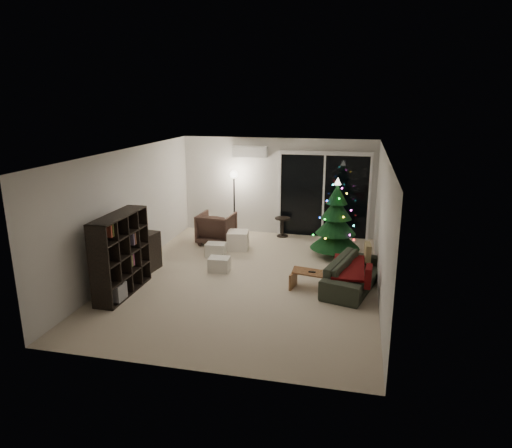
{
  "coord_description": "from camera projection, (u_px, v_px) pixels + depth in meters",
  "views": [
    {
      "loc": [
        2.02,
        -8.21,
        3.46
      ],
      "look_at": [
        0.1,
        0.3,
        1.05
      ],
      "focal_mm": 32.0,
      "sensor_mm": 36.0,
      "label": 1
    }
  ],
  "objects": [
    {
      "name": "ottoman",
      "position": [
        238.0,
        240.0,
        10.79
      ],
      "size": [
        0.55,
        0.55,
        0.43
      ],
      "primitive_type": "cube",
      "rotation": [
        0.0,
        0.0,
        0.15
      ],
      "color": "white",
      "rests_on": "floor"
    },
    {
      "name": "cardboard_box_a",
      "position": [
        216.0,
        250.0,
        10.29
      ],
      "size": [
        0.46,
        0.36,
        0.31
      ],
      "primitive_type": "cube",
      "rotation": [
        0.0,
        0.0,
        0.07
      ],
      "color": "white",
      "rests_on": "floor"
    },
    {
      "name": "sofa_throw",
      "position": [
        349.0,
        267.0,
        8.59
      ],
      "size": [
        0.58,
        1.34,
        0.04
      ],
      "primitive_type": "cube",
      "color": "#620B11",
      "rests_on": "sofa"
    },
    {
      "name": "remote_b",
      "position": [
        326.0,
        272.0,
        8.47
      ],
      "size": [
        0.13,
        0.08,
        0.02
      ],
      "primitive_type": "cube",
      "rotation": [
        0.0,
        0.0,
        0.35
      ],
      "color": "slate",
      "rests_on": "coffee_table"
    },
    {
      "name": "room",
      "position": [
        283.0,
        212.0,
        10.11
      ],
      "size": [
        6.5,
        7.51,
        2.6
      ],
      "color": "beige",
      "rests_on": "ground"
    },
    {
      "name": "floor_lamp",
      "position": [
        234.0,
        205.0,
        11.73
      ],
      "size": [
        0.26,
        0.26,
        1.62
      ],
      "primitive_type": "cylinder",
      "color": "black",
      "rests_on": "floor"
    },
    {
      "name": "side_table",
      "position": [
        282.0,
        227.0,
        11.77
      ],
      "size": [
        0.44,
        0.44,
        0.5
      ],
      "primitive_type": "cylinder",
      "rotation": [
        0.0,
        0.0,
        0.12
      ],
      "color": "black",
      "rests_on": "floor"
    },
    {
      "name": "cushion_a",
      "position": [
        368.0,
        252.0,
        9.1
      ],
      "size": [
        0.14,
        0.37,
        0.36
      ],
      "primitive_type": "cube",
      "rotation": [
        0.0,
        0.0,
        0.09
      ],
      "color": "olive",
      "rests_on": "sofa"
    },
    {
      "name": "christmas_tree",
      "position": [
        336.0,
        218.0,
        10.1
      ],
      "size": [
        1.42,
        1.42,
        1.8
      ],
      "primitive_type": "cone",
      "rotation": [
        0.0,
        0.0,
        0.34
      ],
      "color": "black",
      "rests_on": "floor"
    },
    {
      "name": "coffee_table",
      "position": [
        320.0,
        281.0,
        8.49
      ],
      "size": [
        1.12,
        0.58,
        0.34
      ],
      "primitive_type": null,
      "rotation": [
        0.0,
        0.0,
        -0.2
      ],
      "color": "#9C6C42",
      "rests_on": "floor"
    },
    {
      "name": "media_cabinet",
      "position": [
        135.0,
        257.0,
        9.13
      ],
      "size": [
        0.63,
        1.31,
        0.79
      ],
      "primitive_type": "cube",
      "rotation": [
        0.0,
        0.0,
        -0.13
      ],
      "color": "black",
      "rests_on": "floor"
    },
    {
      "name": "cushion_b",
      "position": [
        368.0,
        276.0,
        7.88
      ],
      "size": [
        0.13,
        0.36,
        0.36
      ],
      "primitive_type": "cube",
      "rotation": [
        0.0,
        0.0,
        -0.07
      ],
      "color": "#620B11",
      "rests_on": "sofa"
    },
    {
      "name": "remote_a",
      "position": [
        312.0,
        272.0,
        8.47
      ],
      "size": [
        0.13,
        0.04,
        0.02
      ],
      "primitive_type": "cube",
      "color": "black",
      "rests_on": "coffee_table"
    },
    {
      "name": "stereo",
      "position": [
        133.0,
        234.0,
        9.0
      ],
      "size": [
        0.4,
        0.47,
        0.17
      ],
      "primitive_type": "cube",
      "color": "black",
      "rests_on": "media_cabinet"
    },
    {
      "name": "armchair",
      "position": [
        217.0,
        228.0,
        11.19
      ],
      "size": [
        0.86,
        0.88,
        0.76
      ],
      "primitive_type": "imported",
      "rotation": [
        0.0,
        0.0,
        3.09
      ],
      "color": "#3C2923",
      "rests_on": "floor"
    },
    {
      "name": "sofa",
      "position": [
        354.0,
        273.0,
        8.6
      ],
      "size": [
        1.19,
        1.98,
        0.54
      ],
      "primitive_type": "imported",
      "rotation": [
        0.0,
        0.0,
        1.3
      ],
      "color": "black",
      "rests_on": "floor"
    },
    {
      "name": "cardboard_box_b",
      "position": [
        219.0,
        264.0,
        9.42
      ],
      "size": [
        0.44,
        0.34,
        0.3
      ],
      "primitive_type": "cube",
      "rotation": [
        0.0,
        0.0,
        0.07
      ],
      "color": "white",
      "rests_on": "floor"
    },
    {
      "name": "bookshelf",
      "position": [
        112.0,
        254.0,
        8.25
      ],
      "size": [
        0.6,
        1.53,
        1.49
      ],
      "primitive_type": null,
      "rotation": [
        0.0,
        0.0,
        0.16
      ],
      "color": "black",
      "rests_on": "floor"
    }
  ]
}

